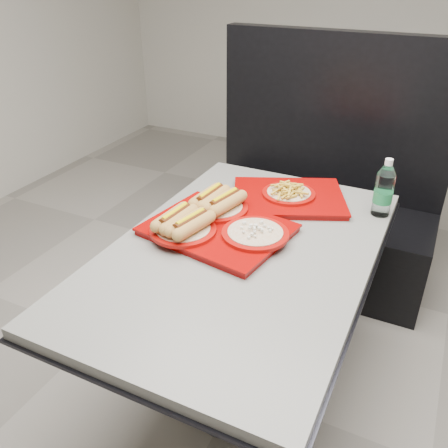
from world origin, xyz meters
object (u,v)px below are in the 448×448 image
at_px(booth_bench, 318,208).
at_px(tray_far, 289,195).
at_px(diner_table, 242,284).
at_px(tray_near, 214,222).
at_px(water_bottle, 384,191).

height_order(booth_bench, tray_far, booth_bench).
bearing_deg(tray_far, diner_table, -92.73).
bearing_deg(tray_near, booth_bench, 81.66).
relative_size(booth_bench, tray_near, 2.35).
bearing_deg(diner_table, booth_bench, 90.00).
relative_size(diner_table, tray_near, 2.48).
height_order(tray_near, water_bottle, water_bottle).
bearing_deg(water_bottle, booth_bench, 123.60).
bearing_deg(tray_near, diner_table, -22.71).
distance_m(booth_bench, water_bottle, 0.86).
bearing_deg(tray_near, tray_far, 65.49).
xyz_separation_m(booth_bench, tray_near, (-0.15, -1.03, 0.39)).
bearing_deg(water_bottle, diner_table, -129.62).
height_order(diner_table, tray_far, tray_far).
height_order(tray_near, tray_far, tray_near).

